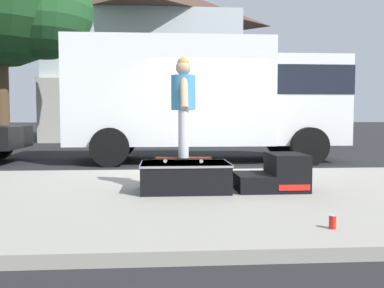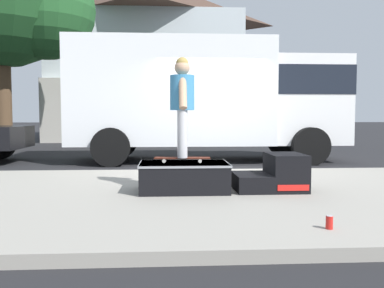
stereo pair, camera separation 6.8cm
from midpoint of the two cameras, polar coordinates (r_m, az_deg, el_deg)
ground_plane at (r=8.82m, az=3.15°, el=-3.77°), size 140.00×140.00×0.00m
sidewalk_slab at (r=5.88m, az=6.84°, el=-7.02°), size 50.00×5.00×0.12m
skate_box at (r=5.86m, az=-1.29°, el=-4.35°), size 1.23×0.83×0.40m
kicker_ramp at (r=6.06m, az=11.03°, el=-4.14°), size 0.97×0.75×0.51m
skateboard at (r=5.89m, az=-1.50°, el=-1.94°), size 0.79×0.26×0.07m
skater_kid at (r=5.86m, az=-1.52°, el=6.16°), size 0.34×0.72×1.39m
soda_can at (r=4.15m, az=18.10°, el=-10.04°), size 0.07×0.07×0.13m
box_truck at (r=10.95m, az=1.88°, el=6.63°), size 6.91×2.63×3.05m
house_behind at (r=22.76m, az=-6.40°, el=11.57°), size 9.54×8.22×8.40m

